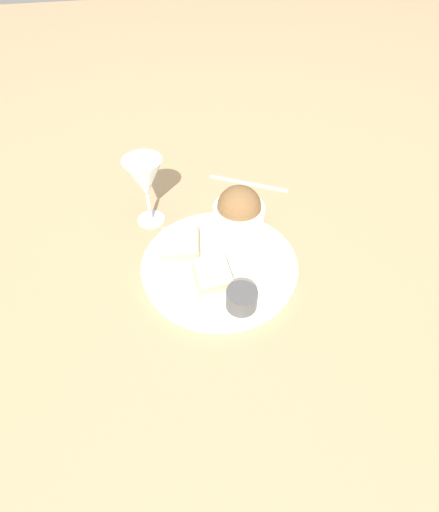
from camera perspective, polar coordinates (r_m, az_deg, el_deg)
name	(u,v)px	position (r m, az deg, el deg)	size (l,w,h in m)	color
ground_plane	(220,268)	(0.80, 0.00, -1.69)	(4.00, 4.00, 0.00)	tan
dinner_plate	(220,265)	(0.79, 0.00, -1.35)	(0.31, 0.31, 0.01)	silver
salad_bowl	(239,211)	(0.84, 2.80, 6.46)	(0.11, 0.11, 0.10)	white
sauce_ramekin	(242,298)	(0.70, 3.19, -6.03)	(0.06, 0.06, 0.04)	#4C4C4C
cheese_toast_near	(180,243)	(0.81, -5.70, 1.79)	(0.09, 0.08, 0.03)	#D1B27F
cheese_toast_far	(212,273)	(0.75, -1.01, -2.51)	(0.07, 0.08, 0.03)	#D1B27F
wine_glass	(145,180)	(0.85, -10.61, 10.62)	(0.08, 0.08, 0.16)	silver
fork	(248,183)	(1.01, 4.13, 10.37)	(0.18, 0.10, 0.01)	silver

